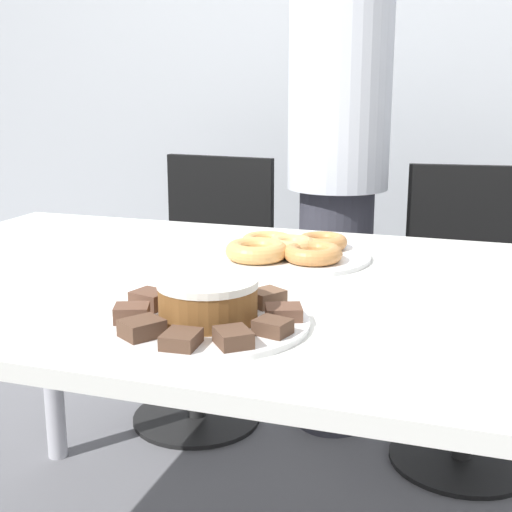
{
  "coord_description": "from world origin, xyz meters",
  "views": [
    {
      "loc": [
        0.47,
        -1.28,
        1.15
      ],
      "look_at": [
        0.05,
        -0.04,
        0.82
      ],
      "focal_mm": 50.0,
      "sensor_mm": 36.0,
      "label": 1
    }
  ],
  "objects_px": {
    "person_standing": "(336,173)",
    "plate_cake": "(208,323)",
    "frosted_cake": "(208,299)",
    "office_chair_left": "(202,298)",
    "office_chair_right": "(468,325)",
    "plate_donuts": "(290,256)"
  },
  "relations": [
    {
      "from": "person_standing",
      "to": "office_chair_left",
      "type": "relative_size",
      "value": 1.82
    },
    {
      "from": "plate_cake",
      "to": "frosted_cake",
      "type": "distance_m",
      "value": 0.04
    },
    {
      "from": "office_chair_left",
      "to": "plate_cake",
      "type": "height_order",
      "value": "office_chair_left"
    },
    {
      "from": "office_chair_left",
      "to": "office_chair_right",
      "type": "xyz_separation_m",
      "value": [
        0.87,
        -0.0,
        0.0
      ]
    },
    {
      "from": "person_standing",
      "to": "office_chair_right",
      "type": "bearing_deg",
      "value": -8.94
    },
    {
      "from": "plate_cake",
      "to": "plate_donuts",
      "type": "height_order",
      "value": "same"
    },
    {
      "from": "plate_cake",
      "to": "frosted_cake",
      "type": "xyz_separation_m",
      "value": [
        0.0,
        0.0,
        0.04
      ]
    },
    {
      "from": "office_chair_right",
      "to": "person_standing",
      "type": "bearing_deg",
      "value": 163.81
    },
    {
      "from": "plate_donuts",
      "to": "plate_cake",
      "type": "bearing_deg",
      "value": -90.42
    },
    {
      "from": "plate_cake",
      "to": "person_standing",
      "type": "bearing_deg",
      "value": 92.66
    },
    {
      "from": "person_standing",
      "to": "plate_cake",
      "type": "bearing_deg",
      "value": -87.34
    },
    {
      "from": "office_chair_right",
      "to": "frosted_cake",
      "type": "relative_size",
      "value": 5.54
    },
    {
      "from": "plate_donuts",
      "to": "frosted_cake",
      "type": "xyz_separation_m",
      "value": [
        -0.0,
        -0.47,
        0.04
      ]
    },
    {
      "from": "plate_cake",
      "to": "plate_donuts",
      "type": "xyz_separation_m",
      "value": [
        0.0,
        0.47,
        0.0
      ]
    },
    {
      "from": "office_chair_right",
      "to": "plate_donuts",
      "type": "relative_size",
      "value": 2.53
    },
    {
      "from": "person_standing",
      "to": "office_chair_right",
      "type": "distance_m",
      "value": 0.62
    },
    {
      "from": "plate_cake",
      "to": "plate_donuts",
      "type": "distance_m",
      "value": 0.47
    },
    {
      "from": "office_chair_right",
      "to": "plate_cake",
      "type": "relative_size",
      "value": 2.74
    },
    {
      "from": "person_standing",
      "to": "frosted_cake",
      "type": "height_order",
      "value": "person_standing"
    },
    {
      "from": "plate_cake",
      "to": "frosted_cake",
      "type": "relative_size",
      "value": 2.02
    },
    {
      "from": "office_chair_left",
      "to": "plate_donuts",
      "type": "bearing_deg",
      "value": -49.02
    },
    {
      "from": "office_chair_left",
      "to": "frosted_cake",
      "type": "bearing_deg",
      "value": -62.13
    }
  ]
}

